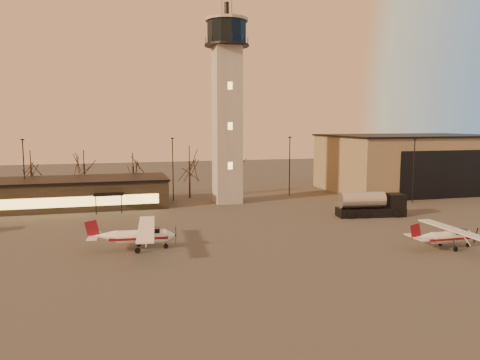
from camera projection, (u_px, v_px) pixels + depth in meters
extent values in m
plane|color=#3E3C39|center=(301.00, 253.00, 45.14)|extent=(220.00, 220.00, 0.00)
cube|color=gray|center=(227.00, 126.00, 72.39)|extent=(4.00, 4.00, 24.00)
cylinder|color=black|center=(227.00, 45.00, 70.90)|extent=(6.80, 6.80, 0.30)
cylinder|color=black|center=(227.00, 33.00, 70.68)|extent=(6.00, 6.00, 3.40)
cylinder|color=gray|center=(227.00, 20.00, 70.44)|extent=(6.60, 6.60, 0.40)
cylinder|color=black|center=(227.00, 10.00, 70.27)|extent=(0.70, 0.70, 2.40)
cube|color=#947E61|center=(411.00, 163.00, 86.50)|extent=(30.00, 20.00, 10.00)
cube|color=black|center=(412.00, 136.00, 85.87)|extent=(30.60, 20.60, 0.30)
cube|color=black|center=(448.00, 175.00, 77.03)|extent=(18.00, 0.10, 8.00)
cube|color=black|center=(81.00, 194.00, 69.77)|extent=(25.00, 10.00, 4.00)
cube|color=black|center=(81.00, 179.00, 69.51)|extent=(25.40, 10.40, 0.30)
cube|color=#E8B951|center=(79.00, 202.00, 65.01)|extent=(22.00, 0.08, 1.40)
cube|color=black|center=(109.00, 194.00, 65.00)|extent=(4.00, 2.00, 0.20)
cylinder|color=black|center=(24.00, 174.00, 69.22)|extent=(0.16, 0.16, 10.00)
cube|color=black|center=(22.00, 140.00, 68.61)|extent=(0.50, 0.25, 0.18)
cylinder|color=black|center=(173.00, 170.00, 74.98)|extent=(0.16, 0.16, 10.00)
cube|color=black|center=(172.00, 138.00, 74.36)|extent=(0.50, 0.25, 0.18)
cylinder|color=black|center=(290.00, 167.00, 80.22)|extent=(0.16, 0.16, 10.00)
cube|color=black|center=(290.00, 137.00, 79.60)|extent=(0.50, 0.25, 0.18)
cylinder|color=black|center=(414.00, 171.00, 72.92)|extent=(0.16, 0.16, 10.00)
cube|color=black|center=(415.00, 139.00, 72.30)|extent=(0.50, 0.25, 0.18)
cylinder|color=black|center=(32.00, 183.00, 75.23)|extent=(0.28, 0.28, 5.74)
cylinder|color=black|center=(133.00, 181.00, 79.45)|extent=(0.28, 0.28, 5.25)
cylinder|color=black|center=(190.00, 180.00, 77.92)|extent=(0.28, 0.28, 6.16)
cylinder|color=black|center=(239.00, 180.00, 82.26)|extent=(0.28, 0.28, 4.97)
cylinder|color=black|center=(85.00, 180.00, 79.25)|extent=(0.28, 0.28, 5.60)
cylinder|color=silver|center=(451.00, 237.00, 46.73)|extent=(4.24, 1.28, 1.19)
cone|color=silver|center=(472.00, 236.00, 47.33)|extent=(0.85, 1.15, 1.14)
cone|color=silver|center=(423.00, 238.00, 45.96)|extent=(2.22, 1.05, 1.01)
cube|color=black|center=(459.00, 233.00, 46.90)|extent=(1.40, 0.99, 0.64)
cube|color=#5E0D16|center=(449.00, 238.00, 46.69)|extent=(4.98, 1.33, 0.20)
cube|color=silver|center=(455.00, 230.00, 46.75)|extent=(1.58, 10.12, 0.13)
cube|color=silver|center=(416.00, 237.00, 45.75)|extent=(0.89, 3.04, 0.07)
cube|color=#5E0D16|center=(416.00, 231.00, 45.65)|extent=(1.27, 0.10, 1.56)
cylinder|color=white|center=(141.00, 237.00, 46.25)|extent=(4.93, 1.79, 1.36)
cone|color=white|center=(170.00, 235.00, 46.74)|extent=(1.06, 1.38, 1.30)
cone|color=white|center=(104.00, 237.00, 45.60)|extent=(2.61, 1.38, 1.15)
cube|color=black|center=(152.00, 232.00, 46.37)|extent=(1.67, 1.24, 0.73)
cube|color=#5D0D1A|center=(139.00, 237.00, 46.22)|extent=(5.77, 1.91, 0.23)
cube|color=white|center=(146.00, 228.00, 46.24)|extent=(2.60, 11.64, 0.15)
cube|color=white|center=(94.00, 236.00, 45.42)|extent=(1.25, 3.54, 0.08)
cube|color=#5D0D1A|center=(92.00, 229.00, 45.32)|extent=(1.46, 0.21, 1.78)
cube|color=black|center=(371.00, 212.00, 62.86)|extent=(9.34, 3.77, 1.17)
cube|color=black|center=(395.00, 201.00, 63.12)|extent=(2.45, 2.72, 1.92)
cube|color=black|center=(400.00, 198.00, 63.18)|extent=(0.38, 2.03, 1.07)
cylinder|color=silver|center=(362.00, 200.00, 62.49)|extent=(6.23, 3.03, 2.24)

